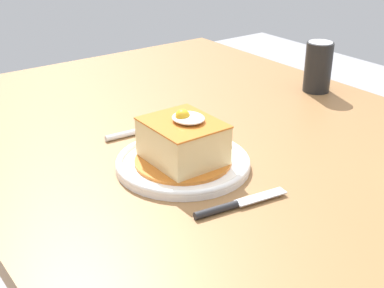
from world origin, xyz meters
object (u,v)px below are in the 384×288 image
Objects in this scene: fork at (132,133)px; soda_can at (318,67)px; main_plate at (183,162)px; knife at (229,206)px.

fork is 0.51m from soda_can.
soda_can is (-0.14, 0.50, 0.05)m from main_plate.
fork is 0.33m from knife.
fork is at bearing 176.52° from knife.
main_plate is 1.94× the size of soda_can.
fork is (-0.17, -0.00, -0.00)m from main_plate.
knife is 1.34× the size of soda_can.
soda_can is at bearing 105.26° from main_plate.
fork is 0.86× the size of knife.
main_plate is 0.17m from fork.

